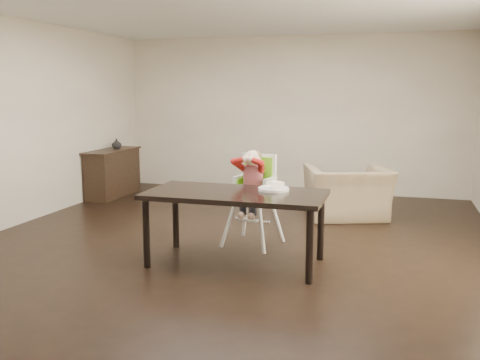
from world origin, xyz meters
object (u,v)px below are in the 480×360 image
at_px(sideboard, 113,173).
at_px(armchair, 348,184).
at_px(high_chair, 254,178).
at_px(dining_table, 236,200).

bearing_deg(sideboard, armchair, -7.04).
bearing_deg(high_chair, armchair, 71.96).
xyz_separation_m(dining_table, high_chair, (-0.00, 0.75, 0.10)).
relative_size(high_chair, sideboard, 0.87).
xyz_separation_m(armchair, sideboard, (-3.94, 0.49, -0.09)).
bearing_deg(dining_table, high_chair, 90.30).
bearing_deg(armchair, dining_table, 50.30).
relative_size(armchair, sideboard, 0.88).
height_order(high_chair, sideboard, high_chair).
xyz_separation_m(dining_table, armchair, (0.91, 2.37, -0.19)).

